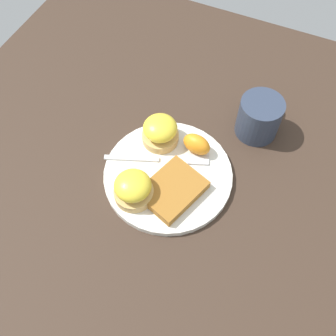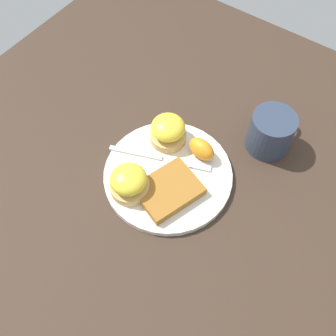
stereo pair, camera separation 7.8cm
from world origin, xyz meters
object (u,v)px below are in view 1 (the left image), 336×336
object	(u,v)px
sandwich_benedict_right	(133,188)
fork	(164,158)
sandwich_benedict_left	(160,131)
orange_wedge	(197,144)
cup	(259,117)
hashbrown_patty	(173,190)

from	to	relation	value
sandwich_benedict_right	fork	size ratio (longest dim) A/B	0.38
fork	sandwich_benedict_left	bearing A→B (deg)	33.85
orange_wedge	cup	distance (m)	0.15
cup	orange_wedge	bearing A→B (deg)	139.78
hashbrown_patty	cup	world-z (taller)	cup
hashbrown_patty	orange_wedge	distance (m)	0.11
sandwich_benedict_left	fork	size ratio (longest dim) A/B	0.38
hashbrown_patty	fork	xyz separation A→B (m)	(0.06, 0.05, -0.01)
sandwich_benedict_right	hashbrown_patty	size ratio (longest dim) A/B	0.66
cup	fork	bearing A→B (deg)	137.28
fork	hashbrown_patty	bearing A→B (deg)	-143.52
hashbrown_patty	sandwich_benedict_left	bearing A→B (deg)	35.47
hashbrown_patty	cup	xyz separation A→B (m)	(0.22, -0.10, 0.02)
sandwich_benedict_right	hashbrown_patty	distance (m)	0.08
sandwich_benedict_left	orange_wedge	world-z (taller)	sandwich_benedict_left
hashbrown_patty	cup	size ratio (longest dim) A/B	0.97
hashbrown_patty	orange_wedge	xyz separation A→B (m)	(0.11, -0.00, 0.01)
orange_wedge	fork	distance (m)	0.07
sandwich_benedict_right	cup	bearing A→B (deg)	-32.30
sandwich_benedict_left	cup	xyz separation A→B (m)	(0.12, -0.18, 0.00)
orange_wedge	hashbrown_patty	bearing A→B (deg)	177.64
fork	cup	world-z (taller)	cup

